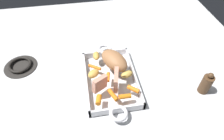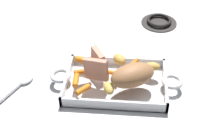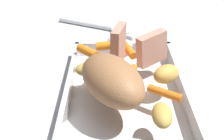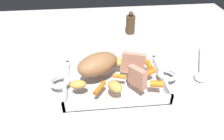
# 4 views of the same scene
# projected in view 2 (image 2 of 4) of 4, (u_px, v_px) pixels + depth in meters

# --- Properties ---
(ground_plane) EXTENTS (1.60, 1.60, 0.00)m
(ground_plane) POSITION_uv_depth(u_px,v_px,m) (116.00, 86.00, 1.09)
(ground_plane) COLOR silver
(roasting_dish) EXTENTS (0.48, 0.24, 0.04)m
(roasting_dish) POSITION_uv_depth(u_px,v_px,m) (116.00, 83.00, 1.08)
(roasting_dish) COLOR silver
(roasting_dish) RESTS_ON ground_plane
(pork_roast) EXTENTS (0.18, 0.16, 0.07)m
(pork_roast) POSITION_uv_depth(u_px,v_px,m) (133.00, 75.00, 1.01)
(pork_roast) COLOR #A06C44
(pork_roast) RESTS_ON roasting_dish
(roast_slice_thick) EXTENTS (0.09, 0.04, 0.09)m
(roast_slice_thick) POSITION_uv_depth(u_px,v_px,m) (96.00, 69.00, 1.03)
(roast_slice_thick) COLOR tan
(roast_slice_thick) RESTS_ON roasting_dish
(roast_slice_outer) EXTENTS (0.06, 0.08, 0.08)m
(roast_slice_outer) POSITION_uv_depth(u_px,v_px,m) (98.00, 58.00, 1.09)
(roast_slice_outer) COLOR tan
(roast_slice_outer) RESTS_ON roasting_dish
(baby_carrot_northeast) EXTENTS (0.02, 0.05, 0.02)m
(baby_carrot_northeast) POSITION_uv_depth(u_px,v_px,m) (76.00, 80.00, 1.03)
(baby_carrot_northeast) COLOR orange
(baby_carrot_northeast) RESTS_ON roasting_dish
(baby_carrot_short) EXTENTS (0.05, 0.03, 0.03)m
(baby_carrot_short) POSITION_uv_depth(u_px,v_px,m) (81.00, 60.00, 1.12)
(baby_carrot_short) COLOR orange
(baby_carrot_short) RESTS_ON roasting_dish
(baby_carrot_northwest) EXTENTS (0.05, 0.05, 0.02)m
(baby_carrot_northwest) POSITION_uv_depth(u_px,v_px,m) (83.00, 90.00, 1.00)
(baby_carrot_northwest) COLOR orange
(baby_carrot_northwest) RESTS_ON roasting_dish
(baby_carrot_southwest) EXTENTS (0.05, 0.06, 0.02)m
(baby_carrot_southwest) POSITION_uv_depth(u_px,v_px,m) (133.00, 64.00, 1.10)
(baby_carrot_southwest) COLOR orange
(baby_carrot_southwest) RESTS_ON roasting_dish
(baby_carrot_southeast) EXTENTS (0.05, 0.03, 0.02)m
(baby_carrot_southeast) POSITION_uv_depth(u_px,v_px,m) (112.00, 72.00, 1.07)
(baby_carrot_southeast) COLOR orange
(baby_carrot_southeast) RESTS_ON roasting_dish
(baby_carrot_center_right) EXTENTS (0.07, 0.04, 0.02)m
(baby_carrot_center_right) POSITION_uv_depth(u_px,v_px,m) (83.00, 71.00, 1.07)
(baby_carrot_center_right) COLOR orange
(baby_carrot_center_right) RESTS_ON roasting_dish
(potato_golden_small) EXTENTS (0.06, 0.04, 0.03)m
(potato_golden_small) POSITION_uv_depth(u_px,v_px,m) (152.00, 66.00, 1.08)
(potato_golden_small) COLOR gold
(potato_golden_small) RESTS_ON roasting_dish
(potato_corner) EXTENTS (0.05, 0.07, 0.03)m
(potato_corner) POSITION_uv_depth(u_px,v_px,m) (109.00, 88.00, 1.00)
(potato_corner) COLOR gold
(potato_corner) RESTS_ON roasting_dish
(potato_whole) EXTENTS (0.07, 0.07, 0.04)m
(potato_whole) POSITION_uv_depth(u_px,v_px,m) (119.00, 59.00, 1.11)
(potato_whole) COLOR gold
(potato_whole) RESTS_ON roasting_dish
(stove_burner_rear) EXTENTS (0.17, 0.17, 0.02)m
(stove_burner_rear) POSITION_uv_depth(u_px,v_px,m) (159.00, 21.00, 1.41)
(stove_burner_rear) COLOR #282623
(stove_burner_rear) RESTS_ON ground_plane
(serving_spoon) EXTENTS (0.14, 0.24, 0.02)m
(serving_spoon) POSITION_uv_depth(u_px,v_px,m) (13.00, 89.00, 1.06)
(serving_spoon) COLOR white
(serving_spoon) RESTS_ON ground_plane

